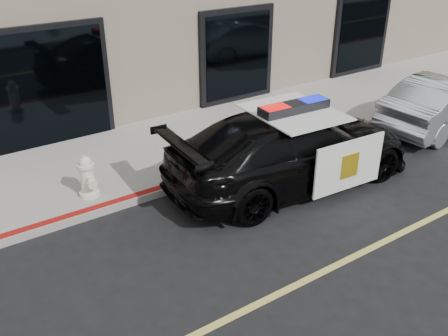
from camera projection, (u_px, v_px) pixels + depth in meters
ground at (260, 303)px, 7.16m from camera, size 120.00×120.00×0.00m
sidewalk_n at (114, 163)px, 10.99m from camera, size 60.00×3.50×0.15m
police_car at (292, 148)px, 10.01m from camera, size 2.81×5.57×1.74m
silver_sedan at (446, 102)px, 12.70m from camera, size 2.14×4.38×1.36m
fire_hydrant at (88, 177)px, 9.41m from camera, size 0.38×0.53×0.84m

